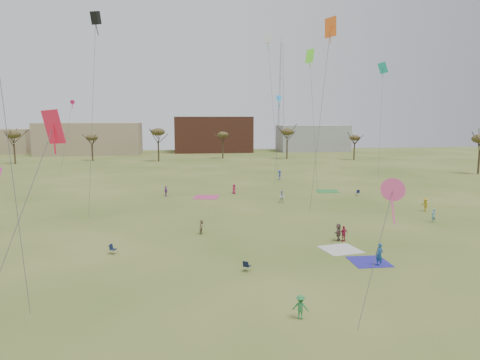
{
  "coord_description": "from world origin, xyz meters",
  "views": [
    {
      "loc": [
        -5.99,
        -32.59,
        11.97
      ],
      "look_at": [
        0.0,
        12.0,
        5.5
      ],
      "focal_mm": 33.01,
      "sensor_mm": 36.0,
      "label": 1
    }
  ],
  "objects": [
    {
      "name": "kites_aloft",
      "position": [
        0.7,
        24.97,
        19.79
      ],
      "size": [
        61.31,
        66.39,
        24.57
      ],
      "color": "red",
      "rests_on": "ground"
    },
    {
      "name": "spectator_mid_e",
      "position": [
        7.91,
        26.65,
        0.92
      ],
      "size": [
        1.02,
        0.87,
        1.84
      ],
      "primitive_type": "imported",
      "rotation": [
        0.0,
        0.0,
        6.08
      ],
      "color": "silver",
      "rests_on": "ground"
    },
    {
      "name": "ground",
      "position": [
        0.0,
        0.0,
        0.0
      ],
      "size": [
        260.0,
        260.0,
        0.0
      ],
      "primitive_type": "plane",
      "color": "#3E571B",
      "rests_on": "ground"
    },
    {
      "name": "camp_chair_center",
      "position": [
        -1.05,
        0.13,
        0.26
      ],
      "size": [
        0.73,
        0.74,
        0.87
      ],
      "rotation": [
        0.0,
        0.0,
        2.5
      ],
      "color": "#131934",
      "rests_on": "ground"
    },
    {
      "name": "flyer_near_center",
      "position": [
        0.9,
        -8.38,
        0.74
      ],
      "size": [
        1.09,
        0.86,
        1.47
      ],
      "primitive_type": "imported",
      "rotation": [
        0.0,
        0.0,
        2.76
      ],
      "color": "#297D3E",
      "rests_on": "ground"
    },
    {
      "name": "spectator_fore_b",
      "position": [
        -3.98,
        11.7,
        0.74
      ],
      "size": [
        0.84,
        0.9,
        1.49
      ],
      "primitive_type": "imported",
      "rotation": [
        0.0,
        0.0,
        1.07
      ],
      "color": "#91825C",
      "rests_on": "ground"
    },
    {
      "name": "blanket_cream",
      "position": [
        8.23,
        4.58,
        0.0
      ],
      "size": [
        3.74,
        3.74,
        0.03
      ],
      "primitive_type": "cube",
      "rotation": [
        0.0,
        0.0,
        1.76
      ],
      "color": "beige",
      "rests_on": "ground"
    },
    {
      "name": "blanket_plum",
      "position": [
        -2.35,
        32.6,
        0.0
      ],
      "size": [
        4.34,
        4.34,
        0.03
      ],
      "primitive_type": "cube",
      "rotation": [
        0.0,
        0.0,
        1.35
      ],
      "color": "#B8386C",
      "rests_on": "ground"
    },
    {
      "name": "flyer_far_c",
      "position": [
        12.6,
        49.1,
        0.9
      ],
      "size": [
        0.78,
        1.22,
        1.8
      ],
      "primitive_type": "imported",
      "rotation": [
        0.0,
        0.0,
        4.62
      ],
      "color": "#213398",
      "rests_on": "ground"
    },
    {
      "name": "flyer_far_b",
      "position": [
        2.15,
        35.06,
        0.75
      ],
      "size": [
        0.83,
        0.88,
        1.51
      ],
      "primitive_type": "imported",
      "rotation": [
        0.0,
        0.0,
        0.91
      ],
      "color": "#9C1A42",
      "rests_on": "ground"
    },
    {
      "name": "blanket_olive",
      "position": [
        17.45,
        35.36,
        0.0
      ],
      "size": [
        3.92,
        3.92,
        0.03
      ],
      "primitive_type": "cube",
      "rotation": [
        0.0,
        0.0,
        2.99
      ],
      "color": "#2D7E36",
      "rests_on": "ground"
    },
    {
      "name": "camp_chair_left",
      "position": [
        -12.06,
        6.01,
        0.26
      ],
      "size": [
        0.71,
        0.69,
        0.87
      ],
      "rotation": [
        0.0,
        0.0,
        1.13
      ],
      "color": "#121A33",
      "rests_on": "ground"
    },
    {
      "name": "flyer_mid_c",
      "position": [
        22.48,
        13.26,
        0.8
      ],
      "size": [
        0.68,
        0.56,
        1.6
      ],
      "primitive_type": "imported",
      "rotation": [
        0.0,
        0.0,
        3.49
      ],
      "color": "#659BA9",
      "rests_on": "ground"
    },
    {
      "name": "flyer_mid_b",
      "position": [
        24.83,
        19.0,
        0.86
      ],
      "size": [
        0.87,
        1.22,
        1.71
      ],
      "primitive_type": "imported",
      "rotation": [
        0.0,
        0.0,
        4.94
      ],
      "color": "#B19421",
      "rests_on": "ground"
    },
    {
      "name": "blanket_blue",
      "position": [
        9.39,
        0.99,
        0.0
      ],
      "size": [
        3.11,
        3.11,
        0.03
      ],
      "primitive_type": "cube",
      "rotation": [
        0.0,
        0.0,
        1.55
      ],
      "color": "#282296",
      "rests_on": "ground"
    },
    {
      "name": "radio_tower",
      "position": [
        30.0,
        125.0,
        19.21
      ],
      "size": [
        1.51,
        1.72,
        41.0
      ],
      "color": "#9EA3A8",
      "rests_on": "ground"
    },
    {
      "name": "building_grey",
      "position": [
        40.0,
        118.0,
        4.5
      ],
      "size": [
        24.0,
        12.0,
        9.0
      ],
      "primitive_type": "cube",
      "color": "gray",
      "rests_on": "ground"
    },
    {
      "name": "camp_chair_right",
      "position": [
        20.68,
        30.83,
        0.26
      ],
      "size": [
        0.74,
        0.73,
        0.87
      ],
      "rotation": [
        0.0,
        0.0,
        5.4
      ],
      "color": "#151C3A",
      "rests_on": "ground"
    },
    {
      "name": "tree_line",
      "position": [
        -2.85,
        79.12,
        7.09
      ],
      "size": [
        117.44,
        49.32,
        8.91
      ],
      "color": "#3A2B1E",
      "rests_on": "ground"
    },
    {
      "name": "building_brick",
      "position": [
        5.0,
        120.0,
        6.0
      ],
      "size": [
        26.0,
        16.0,
        12.0
      ],
      "primitive_type": "cube",
      "color": "brown",
      "rests_on": "ground"
    },
    {
      "name": "spectator_fore_c",
      "position": [
        9.04,
        7.43,
        0.85
      ],
      "size": [
        1.23,
        1.61,
        1.69
      ],
      "primitive_type": "imported",
      "rotation": [
        0.0,
        0.0,
        4.18
      ],
      "color": "brown",
      "rests_on": "ground"
    },
    {
      "name": "spectator_fore_a",
      "position": [
        9.48,
        7.13,
        0.77
      ],
      "size": [
        0.97,
        0.6,
        1.53
      ],
      "primitive_type": "imported",
      "rotation": [
        0.0,
        0.0,
        3.42
      ],
      "color": "#A51C3F",
      "rests_on": "ground"
    },
    {
      "name": "building_tan",
      "position": [
        -35.0,
        115.0,
        5.0
      ],
      "size": [
        32.0,
        14.0,
        10.0
      ],
      "primitive_type": "cube",
      "color": "#937F60",
      "rests_on": "ground"
    },
    {
      "name": "spectator_mid_d",
      "position": [
        -8.35,
        34.16,
        0.8
      ],
      "size": [
        0.75,
        1.01,
        1.6
      ],
      "primitive_type": "imported",
      "rotation": [
        0.0,
        0.0,
        2.01
      ],
      "color": "purple",
      "rests_on": "ground"
    },
    {
      "name": "building_tan_west",
      "position": [
        -65.0,
        122.0,
        4.0
      ],
      "size": [
        20.0,
        12.0,
        8.0
      ],
      "primitive_type": "cube",
      "color": "#937F60",
      "rests_on": "ground"
    },
    {
      "name": "flyer_near_right",
      "position": [
        9.78,
        0.02,
        0.92
      ],
      "size": [
        0.72,
        0.8,
        1.85
      ],
      "primitive_type": "imported",
      "rotation": [
        0.0,
        0.0,
        5.22
      ],
      "color": "#1C4E84",
      "rests_on": "ground"
    }
  ]
}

